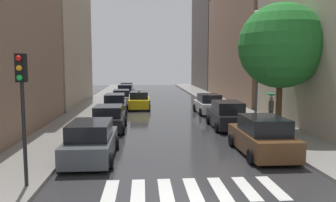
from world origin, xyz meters
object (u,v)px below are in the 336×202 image
(parked_car_left_sixth, at_px, (127,89))
(lamp_post_right, at_px, (257,61))
(parked_car_left_third, at_px, (115,105))
(parked_car_left_second, at_px, (109,119))
(parked_car_right_third, at_px, (209,104))
(street_tree_right, at_px, (281,46))
(parked_car_left_fourth, at_px, (121,98))
(parked_car_right_second, at_px, (227,116))
(pedestrian_foreground, at_px, (271,101))
(taxi_midroad, at_px, (139,100))
(parked_car_right_nearest, at_px, (262,137))
(parked_car_left_fifth, at_px, (126,92))
(traffic_light_left_corner, at_px, (22,90))
(parked_car_left_nearest, at_px, (91,141))

(parked_car_left_sixth, xyz_separation_m, lamp_post_right, (9.45, -26.22, 3.57))
(parked_car_left_third, distance_m, lamp_post_right, 12.27)
(parked_car_left_second, height_order, parked_car_right_third, parked_car_right_third)
(street_tree_right, height_order, lamp_post_right, street_tree_right)
(parked_car_left_sixth, bearing_deg, parked_car_left_fourth, 179.13)
(parked_car_right_second, bearing_deg, lamp_post_right, -106.30)
(parked_car_left_fourth, height_order, pedestrian_foreground, pedestrian_foreground)
(parked_car_right_third, distance_m, lamp_post_right, 8.07)
(parked_car_left_fourth, relative_size, parked_car_right_third, 1.00)
(parked_car_right_second, relative_size, parked_car_right_third, 1.07)
(taxi_midroad, height_order, lamp_post_right, lamp_post_right)
(parked_car_left_third, distance_m, parked_car_right_second, 10.06)
(parked_car_right_nearest, distance_m, lamp_post_right, 7.18)
(parked_car_left_fifth, bearing_deg, parked_car_right_nearest, -161.38)
(parked_car_left_sixth, distance_m, traffic_light_left_corner, 36.05)
(parked_car_left_second, bearing_deg, traffic_light_left_corner, 170.35)
(parked_car_left_fourth, bearing_deg, street_tree_right, -147.23)
(taxi_midroad, bearing_deg, parked_car_left_fifth, 10.92)
(parked_car_left_fourth, bearing_deg, parked_car_right_nearest, -160.96)
(parked_car_left_fifth, xyz_separation_m, lamp_post_right, (9.26, -20.35, 3.54))
(parked_car_left_third, height_order, taxi_midroad, taxi_midroad)
(parked_car_left_nearest, bearing_deg, parked_car_right_nearest, -89.24)
(parked_car_right_third, height_order, lamp_post_right, lamp_post_right)
(parked_car_left_sixth, height_order, traffic_light_left_corner, traffic_light_left_corner)
(taxi_midroad, bearing_deg, traffic_light_left_corner, 171.06)
(taxi_midroad, bearing_deg, parked_car_right_third, -121.37)
(parked_car_left_fifth, height_order, parked_car_right_third, parked_car_left_fifth)
(parked_car_left_fourth, relative_size, lamp_post_right, 0.57)
(parked_car_left_nearest, bearing_deg, pedestrian_foreground, -56.49)
(parked_car_right_third, distance_m, street_tree_right, 9.72)
(parked_car_right_third, xyz_separation_m, traffic_light_left_corner, (-9.36, -16.76, 2.51))
(parked_car_left_nearest, bearing_deg, traffic_light_left_corner, 156.34)
(parked_car_left_fourth, bearing_deg, pedestrian_foreground, -141.49)
(street_tree_right, relative_size, traffic_light_left_corner, 1.77)
(parked_car_left_nearest, height_order, traffic_light_left_corner, traffic_light_left_corner)
(parked_car_right_third, height_order, taxi_midroad, taxi_midroad)
(traffic_light_left_corner, bearing_deg, parked_car_left_nearest, 66.47)
(parked_car_left_sixth, distance_m, parked_car_right_third, 20.70)
(pedestrian_foreground, xyz_separation_m, street_tree_right, (-0.43, -2.29, 3.52))
(pedestrian_foreground, bearing_deg, street_tree_right, 6.38)
(parked_car_right_nearest, bearing_deg, parked_car_left_fourth, 21.33)
(parked_car_left_third, height_order, parked_car_right_second, parked_car_right_second)
(parked_car_left_second, distance_m, taxi_midroad, 10.54)
(parked_car_right_second, height_order, traffic_light_left_corner, traffic_light_left_corner)
(lamp_post_right, bearing_deg, parked_car_left_fourth, 124.38)
(parked_car_right_second, bearing_deg, taxi_midroad, 30.25)
(parked_car_left_third, bearing_deg, parked_car_left_fourth, -2.81)
(parked_car_left_second, bearing_deg, parked_car_right_second, -88.92)
(parked_car_left_nearest, height_order, pedestrian_foreground, pedestrian_foreground)
(parked_car_left_fifth, xyz_separation_m, pedestrian_foreground, (10.69, -19.24, 0.89))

